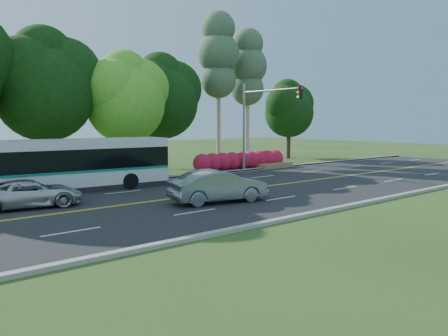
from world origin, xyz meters
TOP-DOWN VIEW (x-y plane):
  - ground at (0.00, 0.00)m, footprint 120.00×120.00m
  - road at (0.00, 0.00)m, footprint 60.00×14.00m
  - curb_north at (0.00, 7.15)m, footprint 60.00×0.30m
  - curb_south at (0.00, -7.15)m, footprint 60.00×0.30m
  - grass_verge at (0.00, 9.00)m, footprint 60.00×4.00m
  - lane_markings at (-0.09, 0.00)m, footprint 57.60×13.82m
  - tree_row at (-5.15, 12.13)m, footprint 44.70×9.10m
  - bougainvillea_hedge at (7.18, 8.15)m, footprint 9.50×2.25m
  - traffic_signal at (6.49, 5.40)m, footprint 0.42×6.10m
  - transit_bus at (-8.27, 5.65)m, footprint 11.50×3.25m
  - sedan at (-3.74, -2.34)m, footprint 5.12×2.66m
  - suv at (-11.35, 2.21)m, footprint 4.98×2.94m

SIDE VIEW (x-z plane):
  - ground at x=0.00m, z-range 0.00..0.00m
  - road at x=0.00m, z-range 0.00..0.02m
  - lane_markings at x=-0.09m, z-range 0.02..0.02m
  - grass_verge at x=0.00m, z-range 0.00..0.10m
  - curb_north at x=0.00m, z-range 0.00..0.15m
  - curb_south at x=0.00m, z-range 0.00..0.15m
  - suv at x=-11.35m, z-range 0.02..1.32m
  - bougainvillea_hedge at x=7.18m, z-range -0.03..1.47m
  - sedan at x=-3.74m, z-range 0.02..1.63m
  - transit_bus at x=-8.27m, z-range 0.01..2.98m
  - traffic_signal at x=6.49m, z-range 1.17..8.17m
  - tree_row at x=-5.15m, z-range -0.19..13.65m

